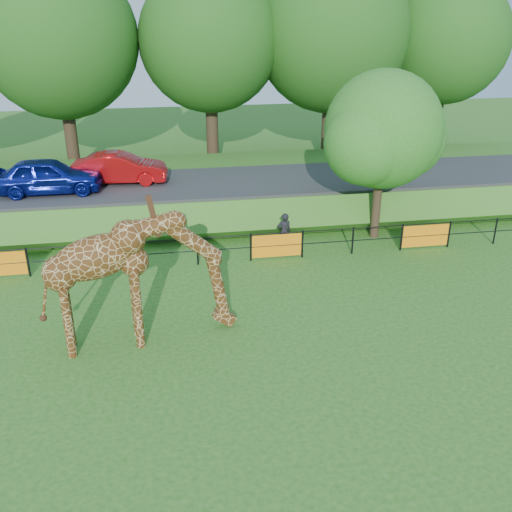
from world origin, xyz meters
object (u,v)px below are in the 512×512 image
(car_blue, at_px, (48,176))
(visitor, at_px, (284,232))
(car_red, at_px, (120,168))
(tree_east, at_px, (385,134))
(giraffe, at_px, (140,280))

(car_blue, distance_m, visitor, 10.60)
(visitor, bearing_deg, car_blue, -31.72)
(car_red, relative_size, visitor, 2.70)
(car_blue, relative_size, tree_east, 0.67)
(car_blue, relative_size, car_red, 1.07)
(visitor, relative_size, tree_east, 0.23)
(visitor, xyz_separation_m, tree_east, (4.15, 0.89, 3.50))
(giraffe, bearing_deg, car_blue, 103.89)
(car_blue, height_order, visitor, car_blue)
(car_blue, distance_m, tree_east, 14.22)
(car_red, height_order, visitor, car_red)
(giraffe, xyz_separation_m, car_red, (-1.05, 11.49, 0.19))
(giraffe, distance_m, car_red, 11.54)
(giraffe, xyz_separation_m, car_blue, (-4.03, 10.42, 0.27))
(tree_east, bearing_deg, car_red, 155.15)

